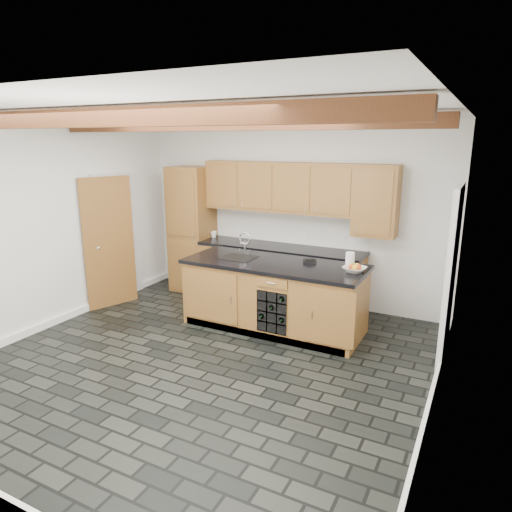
{
  "coord_description": "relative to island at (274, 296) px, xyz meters",
  "views": [
    {
      "loc": [
        2.78,
        -4.06,
        2.53
      ],
      "look_at": [
        0.28,
        0.8,
        1.13
      ],
      "focal_mm": 32.0,
      "sensor_mm": 36.0,
      "label": 1
    }
  ],
  "objects": [
    {
      "name": "ground",
      "position": [
        -0.31,
        -1.28,
        -0.46
      ],
      "size": [
        5.0,
        5.0,
        0.0
      ],
      "primitive_type": "plane",
      "color": "black",
      "rests_on": "ground"
    },
    {
      "name": "room_shell",
      "position": [
        -0.39,
        -0.75,
        1.06
      ],
      "size": [
        5.01,
        5.0,
        5.0
      ],
      "color": "white",
      "rests_on": "ground"
    },
    {
      "name": "back_cabinetry",
      "position": [
        -0.68,
        0.95,
        0.51
      ],
      "size": [
        3.65,
        0.62,
        2.2
      ],
      "color": "olive",
      "rests_on": "ground"
    },
    {
      "name": "island",
      "position": [
        0.0,
        0.0,
        0.0
      ],
      "size": [
        2.48,
        0.96,
        0.93
      ],
      "color": "olive",
      "rests_on": "ground"
    },
    {
      "name": "faucet",
      "position": [
        -0.56,
        0.05,
        0.5
      ],
      "size": [
        0.45,
        0.4,
        0.34
      ],
      "color": "black",
      "rests_on": "island"
    },
    {
      "name": "kitchen_scale",
      "position": [
        0.42,
        0.22,
        0.49
      ],
      "size": [
        0.19,
        0.14,
        0.05
      ],
      "rotation": [
        0.0,
        0.0,
        0.25
      ],
      "color": "black",
      "rests_on": "island"
    },
    {
      "name": "fruit_bowl",
      "position": [
        1.07,
        0.05,
        0.5
      ],
      "size": [
        0.33,
        0.33,
        0.07
      ],
      "primitive_type": "imported",
      "rotation": [
        0.0,
        0.0,
        -0.2
      ],
      "color": "beige",
      "rests_on": "island"
    },
    {
      "name": "fruit_cluster",
      "position": [
        1.07,
        0.05,
        0.54
      ],
      "size": [
        0.16,
        0.17,
        0.07
      ],
      "color": "#C24619",
      "rests_on": "fruit_bowl"
    },
    {
      "name": "paper_towel",
      "position": [
        0.98,
        0.16,
        0.57
      ],
      "size": [
        0.11,
        0.11,
        0.22
      ],
      "primitive_type": "cylinder",
      "color": "white",
      "rests_on": "island"
    },
    {
      "name": "mug",
      "position": [
        -1.59,
        1.01,
        0.52
      ],
      "size": [
        0.14,
        0.14,
        0.1
      ],
      "primitive_type": "imported",
      "rotation": [
        0.0,
        0.0,
        0.33
      ],
      "color": "white",
      "rests_on": "back_cabinetry"
    }
  ]
}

